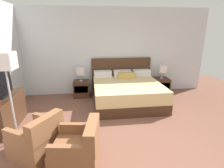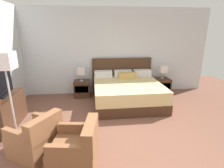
# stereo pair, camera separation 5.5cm
# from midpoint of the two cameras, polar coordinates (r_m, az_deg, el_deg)

# --- Properties ---
(ground_plane) EXTENTS (10.10, 10.10, 0.00)m
(ground_plane) POSITION_cam_midpoint_polar(r_m,az_deg,el_deg) (3.20, 6.24, -23.03)
(ground_plane) COLOR brown
(wall_back) EXTENTS (6.68, 0.06, 2.77)m
(wall_back) POSITION_cam_midpoint_polar(r_m,az_deg,el_deg) (5.85, -0.69, 10.45)
(wall_back) COLOR silver
(wall_back) RESTS_ON ground
(bed) EXTENTS (1.99, 1.96, 1.19)m
(bed) POSITION_cam_midpoint_polar(r_m,az_deg,el_deg) (5.19, 5.14, -2.37)
(bed) COLOR #422819
(bed) RESTS_ON ground
(nightstand_left) EXTENTS (0.50, 0.48, 0.51)m
(nightstand_left) POSITION_cam_midpoint_polar(r_m,az_deg,el_deg) (5.75, -9.50, -1.47)
(nightstand_left) COLOR #422819
(nightstand_left) RESTS_ON ground
(nightstand_right) EXTENTS (0.50, 0.48, 0.51)m
(nightstand_right) POSITION_cam_midpoint_polar(r_m,az_deg,el_deg) (6.21, 16.12, -0.52)
(nightstand_right) COLOR #422819
(nightstand_right) RESTS_ON ground
(table_lamp_left) EXTENTS (0.24, 0.24, 0.44)m
(table_lamp_left) POSITION_cam_midpoint_polar(r_m,az_deg,el_deg) (5.60, -9.78, 4.12)
(table_lamp_left) COLOR #B7B7BC
(table_lamp_left) RESTS_ON nightstand_left
(table_lamp_right) EXTENTS (0.24, 0.24, 0.44)m
(table_lamp_right) POSITION_cam_midpoint_polar(r_m,az_deg,el_deg) (6.07, 16.56, 4.65)
(table_lamp_right) COLOR #B7B7BC
(table_lamp_right) RESTS_ON nightstand_right
(dresser) EXTENTS (0.45, 1.24, 0.71)m
(dresser) POSITION_cam_midpoint_polar(r_m,az_deg,el_deg) (4.51, -31.06, -7.59)
(dresser) COLOR #422819
(dresser) RESTS_ON ground
(tv) EXTENTS (0.18, 0.97, 0.62)m
(tv) POSITION_cam_midpoint_polar(r_m,az_deg,el_deg) (4.30, -32.35, 0.28)
(tv) COLOR black
(tv) RESTS_ON dresser
(armchair_by_window) EXTENTS (0.94, 0.94, 0.76)m
(armchair_by_window) POSITION_cam_midpoint_polar(r_m,az_deg,el_deg) (3.37, -22.96, -16.21)
(armchair_by_window) COLOR brown
(armchair_by_window) RESTS_ON ground
(armchair_companion) EXTENTS (0.78, 0.77, 0.76)m
(armchair_companion) POSITION_cam_midpoint_polar(r_m,az_deg,el_deg) (2.94, -10.89, -20.39)
(armchair_companion) COLOR brown
(armchair_companion) RESTS_ON ground
(floor_lamp) EXTENTS (0.32, 0.32, 1.72)m
(floor_lamp) POSITION_cam_midpoint_polar(r_m,az_deg,el_deg) (3.49, -31.15, 4.46)
(floor_lamp) COLOR #B7B7BC
(floor_lamp) RESTS_ON ground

